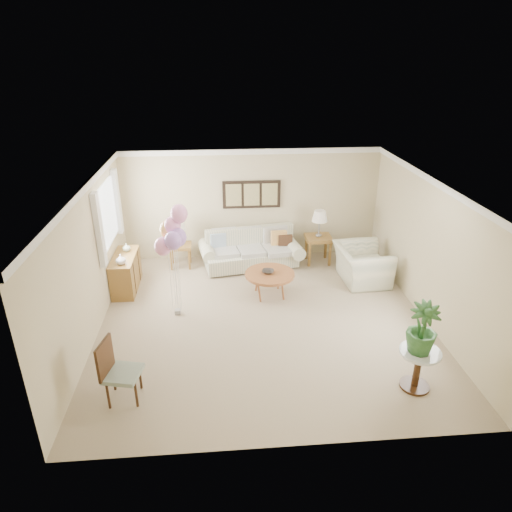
{
  "coord_description": "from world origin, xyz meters",
  "views": [
    {
      "loc": [
        -0.77,
        -7.24,
        4.61
      ],
      "look_at": [
        -0.1,
        0.6,
        1.05
      ],
      "focal_mm": 32.0,
      "sensor_mm": 36.0,
      "label": 1
    }
  ],
  "objects_px": {
    "armchair": "(362,264)",
    "accent_chair": "(117,369)",
    "balloon_cluster": "(172,233)",
    "coffee_table": "(270,275)",
    "sofa": "(251,252)"
  },
  "relations": [
    {
      "from": "coffee_table",
      "to": "armchair",
      "type": "height_order",
      "value": "armchair"
    },
    {
      "from": "coffee_table",
      "to": "accent_chair",
      "type": "height_order",
      "value": "accent_chair"
    },
    {
      "from": "armchair",
      "to": "accent_chair",
      "type": "height_order",
      "value": "accent_chair"
    },
    {
      "from": "sofa",
      "to": "balloon_cluster",
      "type": "height_order",
      "value": "balloon_cluster"
    },
    {
      "from": "balloon_cluster",
      "to": "coffee_table",
      "type": "bearing_deg",
      "value": 17.46
    },
    {
      "from": "accent_chair",
      "to": "balloon_cluster",
      "type": "relative_size",
      "value": 0.45
    },
    {
      "from": "balloon_cluster",
      "to": "accent_chair",
      "type": "bearing_deg",
      "value": -106.52
    },
    {
      "from": "armchair",
      "to": "balloon_cluster",
      "type": "distance_m",
      "value": 4.22
    },
    {
      "from": "sofa",
      "to": "armchair",
      "type": "height_order",
      "value": "sofa"
    },
    {
      "from": "armchair",
      "to": "balloon_cluster",
      "type": "height_order",
      "value": "balloon_cluster"
    },
    {
      "from": "accent_chair",
      "to": "balloon_cluster",
      "type": "height_order",
      "value": "balloon_cluster"
    },
    {
      "from": "sofa",
      "to": "coffee_table",
      "type": "height_order",
      "value": "sofa"
    },
    {
      "from": "accent_chair",
      "to": "balloon_cluster",
      "type": "xyz_separation_m",
      "value": [
        0.68,
        2.28,
        1.16
      ]
    },
    {
      "from": "accent_chair",
      "to": "balloon_cluster",
      "type": "bearing_deg",
      "value": 73.48
    },
    {
      "from": "accent_chair",
      "to": "balloon_cluster",
      "type": "distance_m",
      "value": 2.64
    }
  ]
}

